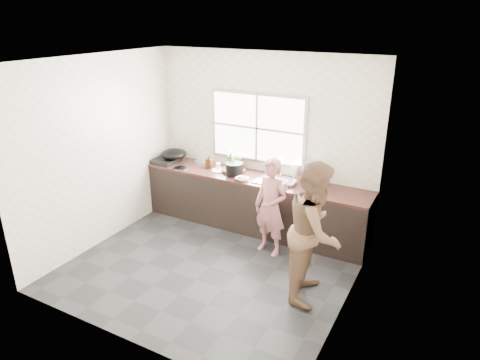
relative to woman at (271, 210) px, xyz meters
The scene contains 30 objects.
floor 1.12m from the woman, 125.96° to the right, with size 3.60×3.20×0.01m, color #272729.
ceiling 2.24m from the woman, 125.96° to the right, with size 3.60×3.20×0.01m, color silver.
wall_back 1.23m from the woman, 121.66° to the left, with size 3.60×0.01×2.70m, color silver.
wall_left 2.55m from the woman, 162.51° to the right, with size 0.01×3.20×2.70m, color beige.
wall_right 1.63m from the woman, 30.14° to the right, with size 0.01×3.20×2.70m, color beige.
wall_front 2.50m from the woman, 102.86° to the right, with size 3.60×0.01×2.70m, color beige.
cabinet 0.81m from the woman, 134.07° to the left, with size 3.60×0.62×0.82m, color black.
countertop 0.79m from the woman, 134.07° to the left, with size 3.60×0.64×0.04m, color #381C17.
sink 0.62m from the woman, 108.50° to the left, with size 0.55×0.45×0.02m, color silver.
faucet 0.85m from the woman, 103.80° to the left, with size 0.02×0.02×0.30m, color silver.
window_frame 1.39m from the woman, 126.67° to the left, with size 1.60×0.05×1.10m, color #9EA0A5.
window_glazing 1.38m from the woman, 127.49° to the left, with size 1.50×0.01×1.00m, color white.
woman is the anchor object (origin of this frame).
person_side 1.09m from the woman, 37.32° to the right, with size 0.82×0.64×1.69m, color brown.
cutting_board 1.14m from the woman, 146.17° to the left, with size 0.39×0.39×0.04m, color black.
cleaver 1.10m from the woman, 144.12° to the left, with size 0.19×0.09×0.01m, color silver.
bowl_mince 0.75m from the woman, 151.38° to the left, with size 0.19×0.19×0.05m, color white.
bowl_crabs 0.46m from the woman, 99.36° to the left, with size 0.22×0.22×0.07m, color white.
bowl_held 0.55m from the woman, 81.42° to the left, with size 0.19×0.19×0.06m, color silver.
black_pot 1.03m from the woman, 149.79° to the left, with size 0.27×0.27×0.19m, color black.
plate_food 1.28m from the woman, 155.21° to the left, with size 0.23×0.23×0.02m, color white.
bottle_green 1.26m from the woman, 146.51° to the left, with size 0.13×0.13×0.33m, color #38892D.
bottle_brown_tall 1.53m from the woman, 156.12° to the left, with size 0.09×0.09×0.20m, color #3D1F0F.
bottle_brown_short 1.22m from the woman, 138.78° to the left, with size 0.13×0.13×0.17m, color #432610.
glass_jar 1.37m from the woman, 153.32° to the left, with size 0.07×0.07×0.10m, color white.
burner 2.25m from the woman, 167.35° to the left, with size 0.44×0.44×0.07m, color black.
wok 2.15m from the woman, 164.73° to the left, with size 0.42×0.42×0.16m, color black.
dish_rack 0.84m from the woman, 67.34° to the left, with size 0.42×0.30×0.32m, color silver.
pot_lid_left 1.79m from the woman, 168.88° to the left, with size 0.24×0.24×0.01m, color #ACAFB3.
pot_lid_right 1.84m from the woman, 154.71° to the left, with size 0.22×0.22×0.01m, color silver.
Camera 1 is at (2.70, -4.18, 3.18)m, focal length 32.00 mm.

